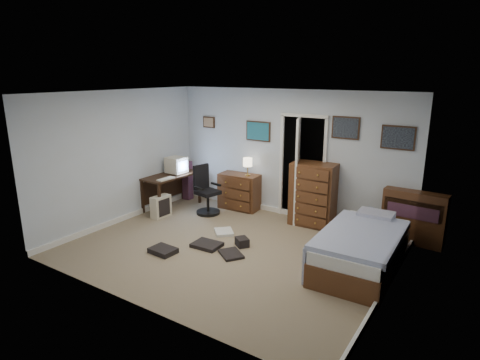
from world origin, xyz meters
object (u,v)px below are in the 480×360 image
object	(u,v)px
computer_desk	(169,182)
tall_dresser	(313,194)
low_dresser	(239,191)
office_chair	(206,195)
bed	(361,248)

from	to	relation	value
computer_desk	tall_dresser	xyz separation A→B (m)	(2.98, 0.71, 0.04)
computer_desk	low_dresser	world-z (taller)	low_dresser
computer_desk	office_chair	distance (m)	0.93
tall_dresser	computer_desk	bearing A→B (deg)	-170.13
office_chair	low_dresser	size ratio (longest dim) A/B	1.18
tall_dresser	bed	world-z (taller)	tall_dresser
tall_dresser	bed	bearing A→B (deg)	-47.39
office_chair	tall_dresser	world-z (taller)	tall_dresser
computer_desk	tall_dresser	distance (m)	3.06
low_dresser	bed	bearing A→B (deg)	-26.99
office_chair	low_dresser	world-z (taller)	office_chair
office_chair	bed	xyz separation A→B (m)	(3.37, -0.65, -0.08)
office_chair	bed	world-z (taller)	office_chair
computer_desk	bed	xyz separation A→B (m)	(4.27, -0.53, -0.25)
low_dresser	tall_dresser	size ratio (longest dim) A/B	0.71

